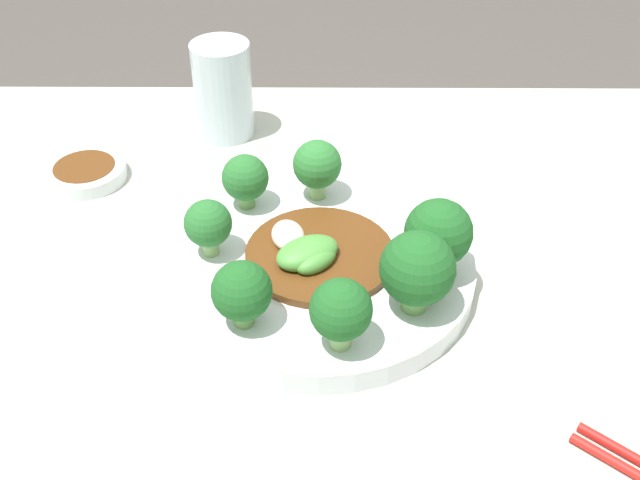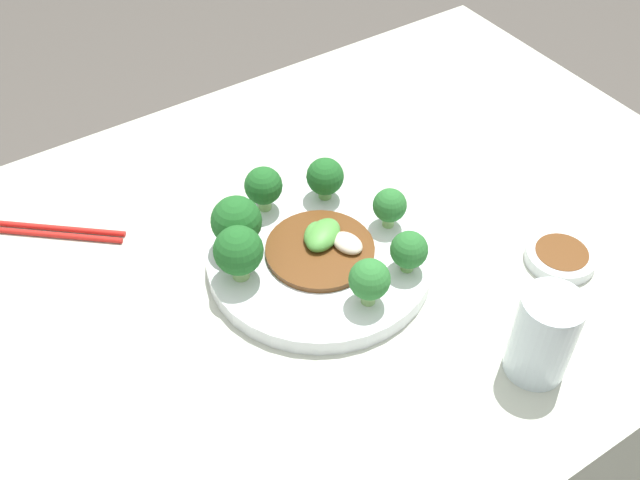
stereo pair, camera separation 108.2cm
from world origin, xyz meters
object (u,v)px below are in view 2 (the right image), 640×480
at_px(broccoli_north, 369,280).
at_px(stirfry_center, 323,245).
at_px(broccoli_west, 390,206).
at_px(broccoli_southeast, 236,222).
at_px(broccoli_south, 263,186).
at_px(chopsticks, 31,229).
at_px(plate, 320,258).
at_px(broccoli_east, 240,253).
at_px(drinking_glass, 544,336).
at_px(broccoli_northwest, 409,250).
at_px(broccoli_southwest, 325,177).
at_px(sauce_dish, 561,256).

height_order(broccoli_north, stirfry_center, broccoli_north).
bearing_deg(broccoli_west, broccoli_north, 43.12).
bearing_deg(broccoli_southeast, broccoli_south, -145.25).
bearing_deg(chopsticks, plate, 138.08).
distance_m(broccoli_east, drinking_glass, 0.33).
relative_size(broccoli_north, broccoli_east, 0.84).
distance_m(stirfry_center, chopsticks, 0.37).
bearing_deg(drinking_glass, broccoli_east, -51.99).
relative_size(broccoli_northwest, broccoli_north, 0.90).
relative_size(plate, broccoli_south, 4.45).
relative_size(plate, broccoli_northwest, 5.05).
bearing_deg(stirfry_center, plate, 23.31).
relative_size(broccoli_southwest, broccoli_west, 1.08).
distance_m(plate, broccoli_south, 0.11).
relative_size(broccoli_north, chopsticks, 0.30).
bearing_deg(broccoli_southeast, sauce_dish, 146.32).
xyz_separation_m(broccoli_southwest, chopsticks, (0.33, -0.17, -0.05)).
relative_size(broccoli_southeast, chopsticks, 0.36).
bearing_deg(broccoli_north, broccoli_east, -46.93).
xyz_separation_m(broccoli_southeast, stirfry_center, (-0.08, 0.06, -0.03)).
bearing_deg(broccoli_southwest, sauce_dish, 128.81).
bearing_deg(broccoli_southwest, broccoli_south, -17.32).
xyz_separation_m(broccoli_northwest, broccoli_east, (0.17, -0.09, 0.01)).
relative_size(broccoli_south, stirfry_center, 0.47).
xyz_separation_m(broccoli_southeast, drinking_glass, (-0.18, 0.31, -0.01)).
bearing_deg(broccoli_southeast, plate, 141.14).
height_order(stirfry_center, chopsticks, stirfry_center).
distance_m(broccoli_west, sauce_dish, 0.21).
height_order(broccoli_east, chopsticks, broccoli_east).
bearing_deg(broccoli_north, broccoli_northwest, -166.90).
relative_size(broccoli_north, stirfry_center, 0.46).
bearing_deg(plate, broccoli_north, 92.00).
relative_size(broccoli_south, drinking_glass, 0.56).
relative_size(plate, stirfry_center, 2.08).
relative_size(broccoli_southeast, broccoli_east, 1.01).
bearing_deg(broccoli_south, drinking_glass, 109.52).
distance_m(broccoli_northwest, broccoli_west, 0.07).
distance_m(broccoli_southwest, broccoli_north, 0.18).
height_order(broccoli_southeast, broccoli_north, broccoli_southeast).
bearing_deg(broccoli_northwest, chopsticks, -43.27).
xyz_separation_m(stirfry_center, drinking_glass, (-0.10, 0.25, 0.02)).
distance_m(broccoli_southeast, broccoli_east, 0.05).
bearing_deg(stirfry_center, chopsticks, -41.11).
relative_size(broccoli_west, chopsticks, 0.27).
distance_m(plate, broccoli_west, 0.10).
relative_size(drinking_glass, chopsticks, 0.55).
height_order(broccoli_southwest, broccoli_northwest, broccoli_southwest).
distance_m(broccoli_east, stirfry_center, 0.11).
relative_size(broccoli_north, drinking_glass, 0.55).
relative_size(broccoli_west, stirfry_center, 0.41).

